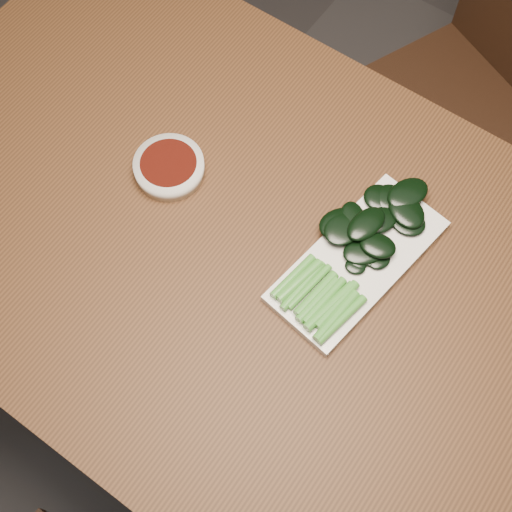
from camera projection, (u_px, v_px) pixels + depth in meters
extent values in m
plane|color=#312E2E|center=(269.00, 390.00, 1.76)|extent=(6.00, 6.00, 0.00)
cube|color=#442713|center=(276.00, 269.00, 1.09)|extent=(1.40, 0.80, 0.04)
cylinder|color=#442713|center=(133.00, 87.00, 1.71)|extent=(0.05, 0.05, 0.71)
cube|color=black|center=(446.00, 115.00, 1.58)|extent=(0.51, 0.51, 0.04)
cylinder|color=black|center=(334.00, 150.00, 1.81)|extent=(0.04, 0.04, 0.41)
cylinder|color=black|center=(411.00, 250.00, 1.69)|extent=(0.04, 0.04, 0.41)
cylinder|color=black|center=(437.00, 96.00, 1.88)|extent=(0.04, 0.04, 0.41)
cylinder|color=silver|center=(169.00, 168.00, 1.13)|extent=(0.11, 0.11, 0.03)
cylinder|color=#3E0D05|center=(168.00, 163.00, 1.12)|extent=(0.09, 0.09, 0.00)
cube|color=silver|center=(358.00, 261.00, 1.07)|extent=(0.17, 0.30, 0.01)
cylinder|color=#449031|center=(293.00, 276.00, 1.05)|extent=(0.03, 0.09, 0.01)
cylinder|color=#449031|center=(300.00, 281.00, 1.04)|extent=(0.03, 0.09, 0.02)
cylinder|color=#449031|center=(303.00, 286.00, 1.04)|extent=(0.02, 0.10, 0.01)
cylinder|color=#449031|center=(309.00, 287.00, 1.04)|extent=(0.02, 0.09, 0.01)
cylinder|color=#449031|center=(316.00, 294.00, 1.03)|extent=(0.03, 0.09, 0.01)
cylinder|color=#449031|center=(318.00, 300.00, 1.03)|extent=(0.02, 0.09, 0.01)
cylinder|color=#449031|center=(324.00, 301.00, 1.03)|extent=(0.02, 0.09, 0.01)
cylinder|color=#449031|center=(330.00, 306.00, 1.02)|extent=(0.03, 0.10, 0.02)
cylinder|color=#449031|center=(337.00, 305.00, 1.03)|extent=(0.02, 0.09, 0.01)
cylinder|color=#449031|center=(336.00, 316.00, 1.02)|extent=(0.02, 0.09, 0.01)
cylinder|color=#449031|center=(341.00, 320.00, 1.02)|extent=(0.03, 0.10, 0.01)
ellipsoid|color=black|center=(408.00, 222.00, 1.08)|extent=(0.06, 0.05, 0.01)
ellipsoid|color=black|center=(353.00, 219.00, 1.08)|extent=(0.07, 0.07, 0.01)
ellipsoid|color=black|center=(378.00, 246.00, 1.06)|extent=(0.06, 0.06, 0.01)
ellipsoid|color=black|center=(388.00, 197.00, 1.10)|extent=(0.05, 0.05, 0.01)
ellipsoid|color=black|center=(380.00, 220.00, 1.08)|extent=(0.06, 0.07, 0.01)
ellipsoid|color=black|center=(366.00, 224.00, 1.07)|extent=(0.05, 0.08, 0.01)
ellipsoid|color=black|center=(365.00, 250.00, 1.06)|extent=(0.08, 0.08, 0.01)
ellipsoid|color=black|center=(344.00, 225.00, 1.08)|extent=(0.10, 0.10, 0.01)
ellipsoid|color=black|center=(343.00, 228.00, 1.07)|extent=(0.06, 0.07, 0.01)
ellipsoid|color=black|center=(380.00, 198.00, 1.10)|extent=(0.06, 0.05, 0.01)
ellipsoid|color=black|center=(408.00, 193.00, 1.10)|extent=(0.07, 0.08, 0.01)
ellipsoid|color=black|center=(407.00, 210.00, 1.08)|extent=(0.08, 0.07, 0.01)
ellipsoid|color=black|center=(355.00, 267.00, 1.05)|extent=(0.04, 0.03, 0.01)
ellipsoid|color=black|center=(372.00, 255.00, 1.06)|extent=(0.04, 0.05, 0.01)
ellipsoid|color=black|center=(380.00, 261.00, 1.06)|extent=(0.04, 0.04, 0.01)
ellipsoid|color=black|center=(358.00, 259.00, 1.06)|extent=(0.05, 0.05, 0.01)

